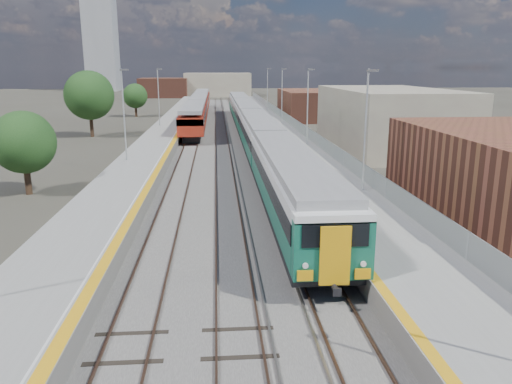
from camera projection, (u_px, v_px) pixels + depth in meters
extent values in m
plane|color=#47443A|center=(239.00, 143.00, 58.58)|extent=(320.00, 320.00, 0.00)
cube|color=#565451|center=(220.00, 140.00, 60.82)|extent=(10.50, 155.00, 0.06)
cube|color=#4C3323|center=(243.00, 136.00, 63.45)|extent=(0.07, 160.00, 0.14)
cube|color=#4C3323|center=(254.00, 136.00, 63.56)|extent=(0.07, 160.00, 0.14)
cube|color=#4C3323|center=(216.00, 137.00, 63.18)|extent=(0.07, 160.00, 0.14)
cube|color=#4C3323|center=(227.00, 136.00, 63.29)|extent=(0.07, 160.00, 0.14)
cube|color=#4C3323|center=(188.00, 137.00, 62.92)|extent=(0.07, 160.00, 0.14)
cube|color=#4C3323|center=(199.00, 137.00, 63.03)|extent=(0.07, 160.00, 0.14)
cube|color=gray|center=(241.00, 136.00, 63.43)|extent=(0.08, 160.00, 0.10)
cube|color=gray|center=(230.00, 136.00, 63.32)|extent=(0.08, 160.00, 0.10)
cube|color=slate|center=(281.00, 135.00, 61.28)|extent=(4.70, 155.00, 1.00)
cube|color=gray|center=(281.00, 131.00, 61.16)|extent=(4.70, 155.00, 0.03)
cube|color=gold|center=(264.00, 131.00, 60.99)|extent=(0.40, 155.00, 0.01)
cube|color=gray|center=(298.00, 126.00, 61.18)|extent=(0.06, 155.00, 1.20)
cylinder|color=#9EA0A3|center=(365.00, 131.00, 30.85)|extent=(0.12, 0.12, 7.50)
cube|color=#4C4C4F|center=(373.00, 71.00, 29.99)|extent=(0.70, 0.18, 0.14)
cylinder|color=#9EA0A3|center=(308.00, 107.00, 50.19)|extent=(0.12, 0.12, 7.50)
cube|color=#4C4C4F|center=(311.00, 69.00, 49.33)|extent=(0.70, 0.18, 0.14)
cylinder|color=#9EA0A3|center=(282.00, 96.00, 69.54)|extent=(0.12, 0.12, 7.50)
cube|color=#4C4C4F|center=(284.00, 69.00, 68.67)|extent=(0.70, 0.18, 0.14)
cylinder|color=#9EA0A3|center=(267.00, 90.00, 88.88)|extent=(0.12, 0.12, 7.50)
cube|color=#4C4C4F|center=(269.00, 69.00, 88.02)|extent=(0.70, 0.18, 0.14)
cube|color=slate|center=(163.00, 137.00, 60.19)|extent=(4.30, 155.00, 1.00)
cube|color=gray|center=(163.00, 132.00, 60.06)|extent=(4.30, 155.00, 0.03)
cube|color=gold|center=(179.00, 132.00, 60.20)|extent=(0.45, 155.00, 0.01)
cube|color=silver|center=(176.00, 132.00, 60.18)|extent=(0.08, 155.00, 0.01)
cylinder|color=#9EA0A3|center=(124.00, 115.00, 41.17)|extent=(0.12, 0.12, 7.50)
cube|color=#4C4C4F|center=(124.00, 70.00, 40.31)|extent=(0.70, 0.18, 0.14)
cylinder|color=#9EA0A3|center=(159.00, 97.00, 66.32)|extent=(0.12, 0.12, 7.50)
cube|color=#4C4C4F|center=(159.00, 69.00, 65.45)|extent=(0.70, 0.18, 0.14)
cube|color=brown|center=(512.00, 177.00, 28.07)|extent=(9.00, 16.00, 5.20)
cube|color=gray|center=(388.00, 119.00, 54.20)|extent=(11.00, 22.00, 6.40)
cube|color=brown|center=(307.00, 105.00, 86.08)|extent=(8.00, 18.00, 4.80)
cube|color=gray|center=(218.00, 85.00, 154.30)|extent=(20.00, 14.00, 7.00)
cube|color=brown|center=(164.00, 88.00, 148.41)|extent=(14.00, 12.00, 5.60)
cube|color=gray|center=(101.00, 36.00, 185.70)|extent=(11.00, 11.00, 40.00)
cube|color=black|center=(290.00, 207.00, 28.34)|extent=(2.84, 20.37, 0.48)
cube|color=#115843|center=(290.00, 192.00, 28.13)|extent=(2.95, 20.37, 1.19)
cube|color=black|center=(291.00, 176.00, 27.90)|extent=(3.01, 20.37, 0.81)
cube|color=white|center=(291.00, 165.00, 27.75)|extent=(2.95, 20.37, 0.50)
cube|color=gray|center=(291.00, 157.00, 27.64)|extent=(2.61, 20.37, 0.42)
cube|color=black|center=(259.00, 149.00, 48.52)|extent=(2.84, 20.37, 0.48)
cube|color=#115843|center=(259.00, 140.00, 48.31)|extent=(2.95, 20.37, 1.19)
cube|color=black|center=(259.00, 131.00, 48.09)|extent=(3.01, 20.37, 0.81)
cube|color=white|center=(259.00, 124.00, 47.93)|extent=(2.95, 20.37, 0.50)
cube|color=gray|center=(259.00, 119.00, 47.82)|extent=(2.61, 20.37, 0.42)
cube|color=black|center=(246.00, 125.00, 68.70)|extent=(2.84, 20.37, 0.48)
cube|color=#115843|center=(246.00, 119.00, 68.50)|extent=(2.95, 20.37, 1.19)
cube|color=black|center=(246.00, 112.00, 68.27)|extent=(3.01, 20.37, 0.81)
cube|color=white|center=(246.00, 107.00, 68.11)|extent=(2.95, 20.37, 0.50)
cube|color=gray|center=(246.00, 104.00, 68.01)|extent=(2.61, 20.37, 0.42)
cube|color=black|center=(239.00, 112.00, 88.88)|extent=(2.84, 20.37, 0.48)
cube|color=#115843|center=(239.00, 107.00, 88.68)|extent=(2.95, 20.37, 1.19)
cube|color=black|center=(239.00, 102.00, 88.45)|extent=(3.01, 20.37, 0.81)
cube|color=white|center=(239.00, 98.00, 88.29)|extent=(2.95, 20.37, 0.50)
cube|color=gray|center=(239.00, 96.00, 88.19)|extent=(2.61, 20.37, 0.42)
cube|color=#115843|center=(333.00, 249.00, 17.91)|extent=(2.92, 0.63, 2.19)
cube|color=black|center=(335.00, 236.00, 17.45)|extent=(2.40, 0.06, 0.84)
cube|color=orange|center=(335.00, 256.00, 17.56)|extent=(1.10, 0.10, 2.19)
cube|color=black|center=(194.00, 131.00, 65.12)|extent=(2.00, 17.01, 0.70)
cube|color=maroon|center=(194.00, 119.00, 64.71)|extent=(2.95, 20.02, 2.11)
cube|color=black|center=(194.00, 115.00, 64.58)|extent=(3.01, 20.02, 0.74)
cube|color=gray|center=(194.00, 106.00, 64.33)|extent=(2.63, 20.02, 0.42)
cube|color=black|center=(199.00, 117.00, 84.96)|extent=(2.00, 17.01, 0.70)
cube|color=maroon|center=(199.00, 107.00, 84.55)|extent=(2.95, 20.02, 2.11)
cube|color=black|center=(199.00, 104.00, 84.43)|extent=(3.01, 20.02, 0.74)
cube|color=gray|center=(199.00, 97.00, 84.17)|extent=(2.63, 20.02, 0.42)
cube|color=black|center=(202.00, 107.00, 104.80)|extent=(2.00, 17.01, 0.70)
cube|color=maroon|center=(202.00, 99.00, 104.40)|extent=(2.95, 20.02, 2.11)
cube|color=black|center=(202.00, 97.00, 104.27)|extent=(3.01, 20.02, 0.74)
cube|color=gray|center=(202.00, 92.00, 104.01)|extent=(2.63, 20.02, 0.42)
cylinder|color=#382619|center=(28.00, 180.00, 34.55)|extent=(0.44, 0.44, 2.03)
sphere|color=#1D4018|center=(24.00, 142.00, 33.91)|extent=(4.28, 4.28, 4.28)
cylinder|color=#382619|center=(92.00, 126.00, 63.29)|extent=(0.44, 0.44, 2.90)
sphere|color=#1D4018|center=(89.00, 95.00, 62.37)|extent=(6.12, 6.12, 6.12)
cylinder|color=#382619|center=(136.00, 111.00, 89.45)|extent=(0.44, 0.44, 2.06)
sphere|color=#1D4018|center=(135.00, 96.00, 88.80)|extent=(4.34, 4.34, 4.34)
cylinder|color=#382619|center=(376.00, 120.00, 74.35)|extent=(0.44, 0.44, 1.90)
sphere|color=#1D4018|center=(376.00, 104.00, 73.75)|extent=(4.01, 4.01, 4.01)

